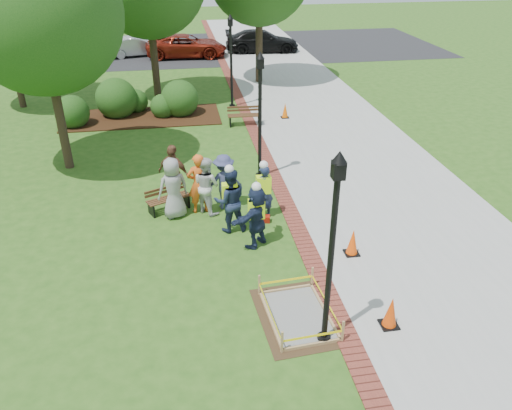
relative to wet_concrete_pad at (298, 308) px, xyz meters
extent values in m
plane|color=#285116|center=(-0.88, 2.22, -0.23)|extent=(100.00, 100.00, 0.00)
cube|color=#9E9E99|center=(4.12, 12.22, -0.22)|extent=(6.00, 60.00, 0.02)
cube|color=maroon|center=(0.87, 12.22, -0.22)|extent=(0.50, 60.00, 0.03)
cube|color=#381E0F|center=(-3.88, 14.22, -0.21)|extent=(7.00, 3.00, 0.05)
cube|color=black|center=(-0.88, 29.22, -0.23)|extent=(36.00, 12.00, 0.01)
cube|color=#47331E|center=(0.00, 0.00, -0.23)|extent=(1.87, 2.42, 0.01)
cube|color=gray|center=(0.00, 0.00, -0.21)|extent=(1.33, 1.88, 0.04)
cube|color=tan|center=(0.00, 0.00, -0.19)|extent=(1.46, 2.01, 0.08)
cube|color=tan|center=(0.00, 0.00, 0.04)|extent=(1.49, 2.05, 0.55)
cube|color=yellow|center=(0.00, 0.00, 0.07)|extent=(1.44, 1.99, 0.06)
cube|color=brown|center=(-2.76, 5.32, 0.17)|extent=(1.37, 0.89, 0.04)
cube|color=brown|center=(-2.84, 5.52, 0.37)|extent=(1.22, 0.57, 0.21)
cube|color=black|center=(-2.76, 5.32, -0.04)|extent=(1.28, 0.89, 0.39)
cube|color=brown|center=(0.59, 12.50, 0.22)|extent=(1.49, 0.48, 0.04)
cube|color=brown|center=(0.60, 12.74, 0.44)|extent=(1.48, 0.09, 0.24)
cube|color=black|center=(0.59, 12.50, -0.02)|extent=(1.35, 0.53, 0.43)
cube|color=black|center=(1.87, -0.61, -0.21)|extent=(0.39, 0.39, 0.05)
cone|color=#DE4107|center=(1.87, -0.61, 0.17)|extent=(0.31, 0.31, 0.71)
cube|color=black|center=(1.97, 2.15, -0.21)|extent=(0.38, 0.38, 0.05)
cone|color=#FF4C08|center=(1.97, 2.15, 0.17)|extent=(0.30, 0.30, 0.70)
cube|color=black|center=(2.54, 13.15, -0.21)|extent=(0.35, 0.35, 0.05)
cone|color=#F46207|center=(2.54, 13.15, 0.13)|extent=(0.28, 0.28, 0.64)
cube|color=maroon|center=(-0.05, 4.18, -0.14)|extent=(0.42, 0.28, 0.19)
cylinder|color=black|center=(0.37, -0.78, 1.67)|extent=(0.12, 0.12, 3.80)
cube|color=black|center=(0.37, -0.78, 3.67)|extent=(0.22, 0.22, 0.32)
cone|color=black|center=(0.37, -0.78, 3.92)|extent=(0.28, 0.28, 0.22)
cylinder|color=black|center=(0.37, -0.78, -0.18)|extent=(0.28, 0.28, 0.10)
cylinder|color=black|center=(0.37, 7.22, 1.67)|extent=(0.12, 0.12, 3.80)
cube|color=black|center=(0.37, 7.22, 3.67)|extent=(0.22, 0.22, 0.32)
cone|color=black|center=(0.37, 7.22, 3.92)|extent=(0.28, 0.28, 0.22)
cylinder|color=black|center=(0.37, 7.22, -0.18)|extent=(0.28, 0.28, 0.10)
cylinder|color=black|center=(0.37, 15.22, 1.67)|extent=(0.12, 0.12, 3.80)
cube|color=black|center=(0.37, 15.22, 3.67)|extent=(0.22, 0.22, 0.32)
cone|color=black|center=(0.37, 15.22, 3.92)|extent=(0.28, 0.28, 0.22)
cylinder|color=black|center=(0.37, 15.22, -0.18)|extent=(0.28, 0.28, 0.10)
cylinder|color=#3D2D1E|center=(-6.30, 9.13, 1.94)|extent=(0.31, 0.31, 4.36)
sphere|color=#174313|center=(-6.30, 9.13, 5.06)|extent=(5.19, 5.19, 5.19)
cylinder|color=#3D2D1E|center=(-3.20, 17.07, 2.12)|extent=(0.36, 0.36, 4.71)
cylinder|color=#3D2D1E|center=(2.42, 19.55, 2.12)|extent=(0.38, 0.38, 4.70)
cylinder|color=#3D2D1E|center=(-9.67, 16.83, 2.05)|extent=(0.31, 0.31, 4.58)
sphere|color=#174313|center=(-6.79, 13.59, -0.23)|extent=(1.48, 1.48, 1.48)
sphere|color=#174313|center=(-4.99, 14.73, -0.23)|extent=(1.87, 1.87, 1.87)
sphere|color=#174313|center=(-2.93, 14.26, -0.23)|extent=(1.12, 1.12, 1.12)
sphere|color=#174313|center=(-2.14, 14.45, -0.23)|extent=(1.73, 1.73, 1.73)
sphere|color=#174313|center=(-4.18, 15.24, -0.23)|extent=(1.13, 1.13, 1.13)
imported|color=gray|center=(-2.59, 4.94, 0.69)|extent=(0.69, 0.56, 1.86)
imported|color=#E55A1B|center=(-1.83, 5.09, 0.70)|extent=(0.65, 0.48, 1.88)
imported|color=silver|center=(-1.61, 5.06, 0.65)|extent=(0.65, 0.66, 1.77)
imported|color=brown|center=(-2.54, 5.92, 0.70)|extent=(0.71, 0.66, 1.87)
imported|color=#393D64|center=(-1.06, 5.25, 0.63)|extent=(0.58, 0.40, 1.74)
imported|color=#1D284C|center=(-0.44, 3.02, 0.63)|extent=(0.65, 0.64, 1.73)
cube|color=#C6FF15|center=(-0.44, 3.02, 0.88)|extent=(0.42, 0.26, 0.52)
sphere|color=white|center=(-0.44, 3.02, 1.52)|extent=(0.25, 0.25, 0.25)
imported|color=#18263F|center=(0.01, 4.50, 0.59)|extent=(0.58, 0.43, 1.66)
cube|color=#C6FF15|center=(0.01, 4.50, 0.83)|extent=(0.42, 0.26, 0.52)
sphere|color=white|center=(0.01, 4.50, 1.45)|extent=(0.25, 0.25, 0.25)
imported|color=#182640|center=(-1.04, 3.88, 0.70)|extent=(0.61, 0.41, 1.88)
cube|color=#C6FF15|center=(-1.04, 3.88, 0.97)|extent=(0.42, 0.26, 0.52)
sphere|color=white|center=(-1.04, 3.88, 1.67)|extent=(0.25, 0.25, 0.25)
imported|color=#28282B|center=(-8.12, 26.81, -0.23)|extent=(2.71, 4.80, 1.48)
imported|color=#A6A6AB|center=(-4.71, 27.37, -0.23)|extent=(2.82, 4.58, 1.39)
imported|color=maroon|center=(-1.36, 26.52, -0.23)|extent=(2.42, 5.05, 1.61)
imported|color=black|center=(3.94, 27.37, -0.23)|extent=(2.53, 5.09, 1.61)
camera|label=1|loc=(-2.28, -8.23, 7.26)|focal=35.00mm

